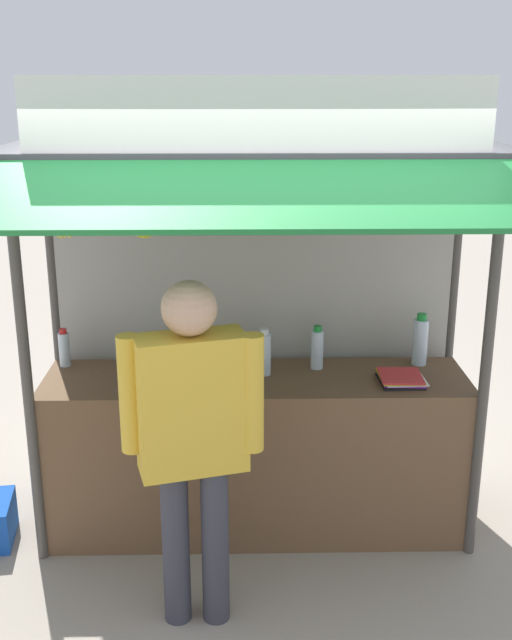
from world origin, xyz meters
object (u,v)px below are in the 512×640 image
at_px(water_bottle_far_right, 317,349).
at_px(magazine_stack_front_left, 151,371).
at_px(banana_bunch_inner_right, 144,225).
at_px(magazine_stack_rear_center, 401,378).
at_px(banana_bunch_inner_left, 205,217).
at_px(banana_bunch_rightmost, 64,223).
at_px(vendor_person, 192,426).
at_px(water_bottle_front_right, 64,349).
at_px(water_bottle_mid_left, 264,353).
at_px(water_bottle_mid_right, 420,341).

distance_m(water_bottle_far_right, magazine_stack_front_left, 0.99).
bearing_deg(banana_bunch_inner_right, magazine_stack_rear_center, 13.35).
relative_size(banana_bunch_inner_left, banana_bunch_inner_right, 0.89).
height_order(magazine_stack_front_left, banana_bunch_rightmost, banana_bunch_rightmost).
distance_m(magazine_stack_front_left, vendor_person, 0.91).
height_order(water_bottle_front_right, banana_bunch_rightmost, banana_bunch_rightmost).
relative_size(water_bottle_mid_left, magazine_stack_rear_center, 1.02).
relative_size(water_bottle_mid_left, water_bottle_far_right, 1.05).
height_order(magazine_stack_front_left, banana_bunch_inner_left, banana_bunch_inner_left).
height_order(banana_bunch_inner_left, banana_bunch_inner_right, same).
height_order(water_bottle_front_right, vendor_person, vendor_person).
xyz_separation_m(water_bottle_mid_left, water_bottle_far_right, (0.32, 0.09, -0.01)).
bearing_deg(magazine_stack_rear_center, water_bottle_front_right, 171.34).
height_order(banana_bunch_inner_left, banana_bunch_rightmost, same).
xyz_separation_m(water_bottle_mid_right, water_bottle_front_right, (-2.14, 0.01, -0.04)).
relative_size(magazine_stack_front_left, banana_bunch_rightmost, 1.05).
xyz_separation_m(water_bottle_front_right, vendor_person, (0.83, -1.07, -0.01)).
xyz_separation_m(water_bottle_mid_right, magazine_stack_rear_center, (-0.17, -0.29, -0.13)).
bearing_deg(magazine_stack_front_left, water_bottle_mid_left, 4.46).
bearing_deg(water_bottle_front_right, vendor_person, -52.30).
distance_m(magazine_stack_front_left, banana_bunch_rightmost, 1.09).
height_order(water_bottle_mid_right, water_bottle_front_right, water_bottle_mid_right).
bearing_deg(water_bottle_mid_left, banana_bunch_rightmost, -154.76).
distance_m(water_bottle_far_right, banana_bunch_rightmost, 1.67).
bearing_deg(magazine_stack_rear_center, water_bottle_far_right, 153.37).
bearing_deg(water_bottle_far_right, water_bottle_front_right, 177.39).
bearing_deg(banana_bunch_inner_left, water_bottle_front_right, 144.72).
distance_m(water_bottle_far_right, banana_bunch_inner_left, 1.22).
bearing_deg(water_bottle_front_right, banana_bunch_rightmost, -72.61).
distance_m(water_bottle_front_right, banana_bunch_rightmost, 1.10).
bearing_deg(banana_bunch_inner_right, water_bottle_mid_left, 37.64).
relative_size(magazine_stack_rear_center, magazine_stack_front_left, 0.91).
relative_size(water_bottle_far_right, water_bottle_front_right, 1.13).
distance_m(water_bottle_mid_right, magazine_stack_front_left, 1.62).
bearing_deg(water_bottle_front_right, water_bottle_mid_left, -7.70).
bearing_deg(water_bottle_far_right, banana_bunch_inner_right, -148.77).
bearing_deg(banana_bunch_inner_left, vendor_person, -97.33).
bearing_deg(magazine_stack_front_left, vendor_person, -71.29).
bearing_deg(banana_bunch_inner_left, water_bottle_far_right, 41.79).
height_order(banana_bunch_rightmost, banana_bunch_inner_right, same).
height_order(banana_bunch_rightmost, vendor_person, banana_bunch_rightmost).
distance_m(water_bottle_mid_left, magazine_stack_front_left, 0.67).
bearing_deg(banana_bunch_rightmost, vendor_person, -34.97).
relative_size(water_bottle_mid_left, magazine_stack_front_left, 0.92).
height_order(banana_bunch_inner_left, vendor_person, banana_bunch_inner_left).
bearing_deg(water_bottle_mid_left, banana_bunch_inner_left, -123.43).
bearing_deg(banana_bunch_inner_right, vendor_person, -61.48).
height_order(magazine_stack_front_left, vendor_person, vendor_person).
bearing_deg(water_bottle_mid_left, water_bottle_mid_right, 9.05).
bearing_deg(banana_bunch_inner_right, banana_bunch_inner_left, 0.31).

